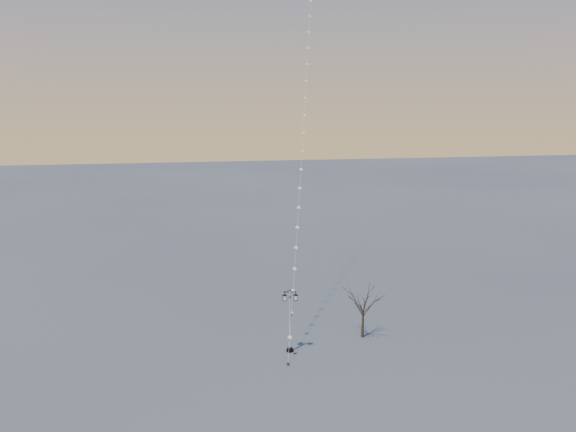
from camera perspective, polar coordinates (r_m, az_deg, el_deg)
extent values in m
plane|color=#4D4E4D|center=(37.67, 1.43, -14.81)|extent=(300.00, 300.00, 0.00)
cylinder|color=black|center=(37.85, 0.22, -14.55)|extent=(0.51, 0.51, 0.15)
cylinder|color=black|center=(37.79, 0.22, -14.36)|extent=(0.36, 0.36, 0.13)
cylinder|color=silver|center=(36.89, 0.22, -11.27)|extent=(0.12, 0.12, 4.28)
cylinder|color=black|center=(36.30, 0.22, -8.88)|extent=(0.18, 0.18, 0.05)
cube|color=black|center=(36.17, 0.22, -8.34)|extent=(0.86, 0.18, 0.05)
sphere|color=black|center=(36.14, 0.22, -8.18)|extent=(0.13, 0.13, 0.13)
pyramid|color=black|center=(36.20, -0.39, -8.55)|extent=(0.40, 0.40, 0.13)
cube|color=beige|center=(36.30, -0.39, -8.97)|extent=(0.24, 0.24, 0.31)
cube|color=black|center=(36.36, -0.39, -9.23)|extent=(0.27, 0.27, 0.04)
pyramid|color=black|center=(36.25, 0.83, -8.53)|extent=(0.40, 0.40, 0.13)
cube|color=beige|center=(36.34, 0.83, -8.95)|extent=(0.24, 0.24, 0.31)
cube|color=black|center=(36.40, 0.83, -9.20)|extent=(0.27, 0.27, 0.04)
cone|color=#34291D|center=(40.04, 8.22, -11.69)|extent=(0.24, 0.24, 2.04)
cylinder|color=#362B20|center=(36.01, 0.00, -15.94)|extent=(0.18, 0.18, 0.18)
cylinder|color=black|center=(36.00, 0.00, -15.91)|extent=(0.03, 0.03, 0.23)
cone|color=red|center=(49.20, 1.91, 15.33)|extent=(0.07, 0.07, 0.26)
cylinder|color=white|center=(35.80, 0.00, -15.29)|extent=(0.01, 0.01, 0.73)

